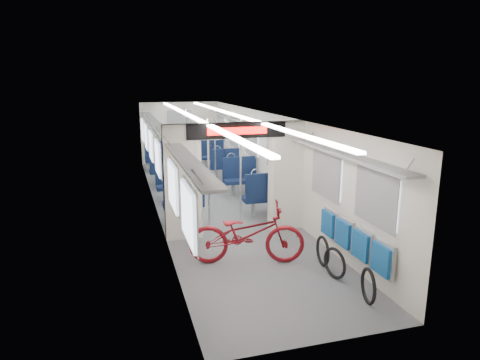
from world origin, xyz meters
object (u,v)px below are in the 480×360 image
(stanchion_near_left, at_px, (209,171))
(flip_bench, at_px, (353,239))
(seat_bay_far_left, at_px, (162,160))
(seat_bay_far_right, at_px, (217,157))
(stanchion_far_right, at_px, (215,150))
(stanchion_near_right, at_px, (241,171))
(bike_hoop_c, at_px, (323,252))
(seat_bay_near_right, at_px, (251,182))
(seat_bay_near_left, at_px, (178,189))
(bicycle, at_px, (247,234))
(bike_hoop_b, at_px, (335,265))
(stanchion_far_left, at_px, (187,149))
(bike_hoop_a, at_px, (368,288))

(stanchion_near_left, bearing_deg, flip_bench, -61.77)
(seat_bay_far_left, relative_size, seat_bay_far_right, 1.07)
(seat_bay_far_right, relative_size, stanchion_near_left, 0.92)
(seat_bay_far_right, relative_size, stanchion_far_right, 0.92)
(flip_bench, relative_size, seat_bay_far_right, 0.99)
(seat_bay_far_right, distance_m, stanchion_near_right, 5.09)
(stanchion_near_left, bearing_deg, stanchion_near_right, -12.73)
(seat_bay_far_left, distance_m, stanchion_near_right, 5.10)
(bike_hoop_c, distance_m, stanchion_near_right, 2.93)
(seat_bay_near_right, height_order, stanchion_far_right, stanchion_far_right)
(seat_bay_near_left, relative_size, seat_bay_far_right, 0.97)
(stanchion_near_right, bearing_deg, seat_bay_near_left, 137.46)
(bicycle, relative_size, bike_hoop_b, 3.87)
(bicycle, height_order, stanchion_far_left, stanchion_far_left)
(seat_bay_near_right, height_order, stanchion_near_right, stanchion_near_right)
(flip_bench, distance_m, stanchion_near_right, 3.29)
(stanchion_near_left, distance_m, stanchion_far_left, 3.13)
(flip_bench, relative_size, bike_hoop_b, 4.07)
(flip_bench, bearing_deg, bike_hoop_a, -107.39)
(bicycle, xyz_separation_m, stanchion_near_left, (-0.16, 2.37, 0.62))
(bike_hoop_c, height_order, stanchion_far_right, stanchion_far_right)
(bicycle, distance_m, stanchion_near_right, 2.36)
(seat_bay_near_left, distance_m, seat_bay_near_right, 1.87)
(bike_hoop_b, bearing_deg, bike_hoop_c, 85.74)
(seat_bay_near_right, height_order, seat_bay_far_left, seat_bay_near_right)
(bike_hoop_a, relative_size, seat_bay_near_left, 0.26)
(stanchion_far_left, bearing_deg, stanchion_near_left, -90.49)
(seat_bay_near_right, bearing_deg, stanchion_near_right, -117.53)
(stanchion_near_left, bearing_deg, bike_hoop_b, -68.02)
(bike_hoop_c, height_order, stanchion_far_left, stanchion_far_left)
(bicycle, xyz_separation_m, seat_bay_far_right, (1.15, 7.23, 0.02))
(bike_hoop_a, height_order, seat_bay_near_left, seat_bay_near_left)
(bike_hoop_a, distance_m, bike_hoop_b, 0.85)
(seat_bay_far_left, relative_size, stanchion_near_left, 0.98)
(seat_bay_near_left, bearing_deg, bike_hoop_a, -68.97)
(stanchion_near_right, distance_m, stanchion_far_left, 3.35)
(seat_bay_far_left, bearing_deg, bicycle, -84.21)
(seat_bay_near_right, relative_size, stanchion_far_left, 0.99)
(bike_hoop_b, bearing_deg, stanchion_near_right, 101.72)
(seat_bay_near_left, bearing_deg, flip_bench, -61.47)
(flip_bench, distance_m, bike_hoop_a, 1.06)
(stanchion_near_right, bearing_deg, stanchion_far_left, 101.38)
(bike_hoop_c, bearing_deg, seat_bay_far_right, 90.55)
(bicycle, bearing_deg, bike_hoop_c, -96.97)
(bike_hoop_c, distance_m, seat_bay_far_right, 7.71)
(seat_bay_far_left, bearing_deg, seat_bay_near_left, -90.00)
(bike_hoop_a, relative_size, seat_bay_far_left, 0.23)
(bike_hoop_a, distance_m, stanchion_far_right, 7.10)
(bike_hoop_b, relative_size, seat_bay_near_left, 0.25)
(bike_hoop_c, height_order, seat_bay_near_left, seat_bay_near_left)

